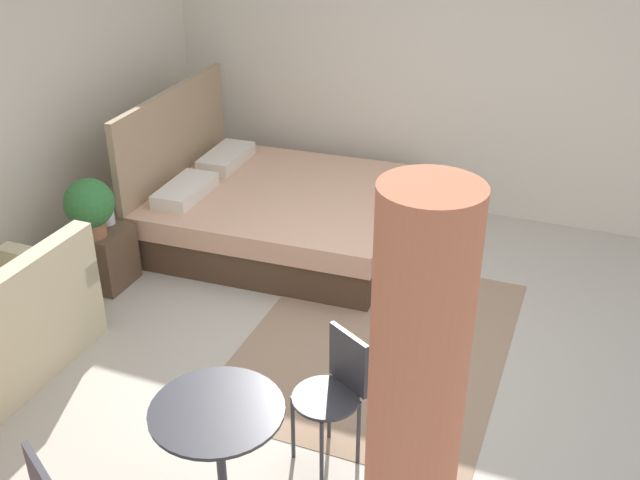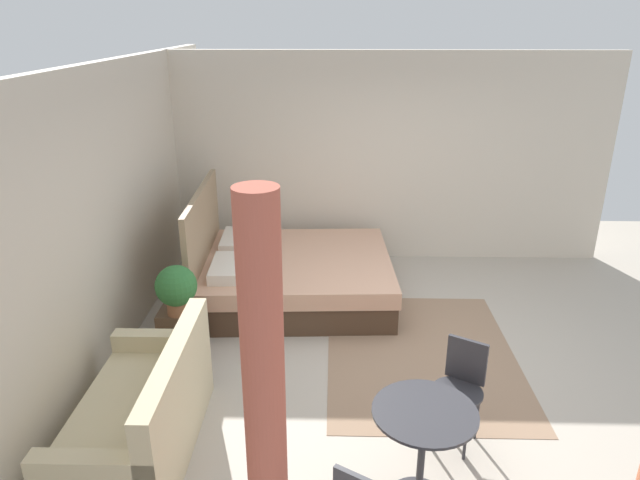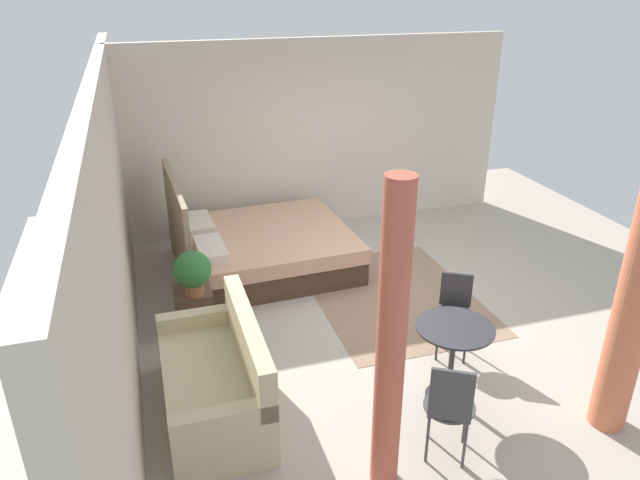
# 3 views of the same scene
# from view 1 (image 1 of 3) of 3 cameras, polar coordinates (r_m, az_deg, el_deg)

# --- Properties ---
(ground_plane) EXTENTS (8.29, 8.70, 0.02)m
(ground_plane) POSITION_cam_1_polar(r_m,az_deg,el_deg) (5.43, 2.58, -8.31)
(ground_plane) COLOR #B2A899
(wall_back) EXTENTS (8.29, 0.12, 2.72)m
(wall_back) POSITION_cam_1_polar(r_m,az_deg,el_deg) (6.22, -23.08, 8.48)
(wall_back) COLOR beige
(wall_back) RESTS_ON ground
(wall_right) EXTENTS (0.12, 5.70, 2.72)m
(wall_right) POSITION_cam_1_polar(r_m,az_deg,el_deg) (7.18, 9.99, 12.69)
(wall_right) COLOR beige
(wall_right) RESTS_ON ground
(area_rug) EXTENTS (2.38, 1.82, 0.01)m
(area_rug) POSITION_cam_1_polar(r_m,az_deg,el_deg) (5.48, 4.43, -7.81)
(area_rug) COLOR #93755B
(area_rug) RESTS_ON ground
(bed) EXTENTS (2.02, 2.26, 1.30)m
(bed) POSITION_cam_1_polar(r_m,az_deg,el_deg) (6.76, -3.44, 2.33)
(bed) COLOR #473323
(bed) RESTS_ON ground
(nightstand) EXTENTS (0.42, 0.38, 0.49)m
(nightstand) POSITION_cam_1_polar(r_m,az_deg,el_deg) (6.30, -16.19, -1.25)
(nightstand) COLOR brown
(nightstand) RESTS_ON ground
(potted_plant) EXTENTS (0.39, 0.39, 0.48)m
(potted_plant) POSITION_cam_1_polar(r_m,az_deg,el_deg) (5.99, -17.28, 2.57)
(potted_plant) COLOR #935B3D
(potted_plant) RESTS_ON nightstand
(vase) EXTENTS (0.13, 0.13, 0.18)m
(vase) POSITION_cam_1_polar(r_m,az_deg,el_deg) (6.24, -16.10, 1.97)
(vase) COLOR silver
(vase) RESTS_ON nightstand
(balcony_table) EXTENTS (0.68, 0.68, 0.75)m
(balcony_table) POSITION_cam_1_polar(r_m,az_deg,el_deg) (3.93, -7.73, -15.22)
(balcony_table) COLOR #2D2D33
(balcony_table) RESTS_ON ground
(cafe_chair_near_window) EXTENTS (0.53, 0.53, 0.83)m
(cafe_chair_near_window) POSITION_cam_1_polar(r_m,az_deg,el_deg) (4.26, 1.23, -11.11)
(cafe_chair_near_window) COLOR #2D2D33
(cafe_chair_near_window) RESTS_ON ground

